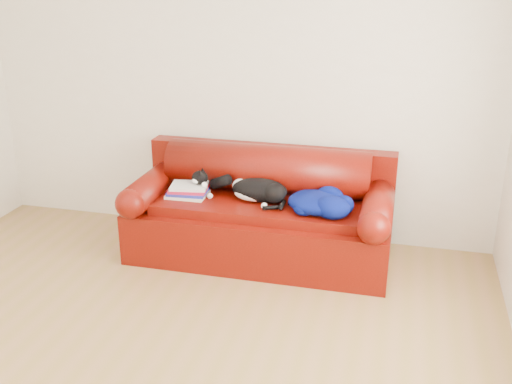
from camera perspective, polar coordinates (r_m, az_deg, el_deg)
ground at (r=3.92m, az=-10.45°, el=-14.88°), size 4.50×4.50×0.00m
room_shell at (r=3.22m, az=-10.21°, el=9.77°), size 4.52×4.02×2.61m
sofa_base at (r=4.92m, az=0.42°, el=-3.58°), size 2.10×0.90×0.50m
sofa_back at (r=5.03m, az=1.09°, el=0.69°), size 2.10×1.01×0.88m
book_stack at (r=4.92m, az=-6.46°, el=0.16°), size 0.33×0.27×0.10m
cat at (r=4.76m, az=0.21°, el=0.15°), size 0.61×0.40×0.23m
blanket at (r=4.61m, az=6.04°, el=-0.91°), size 0.57×0.56×0.17m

